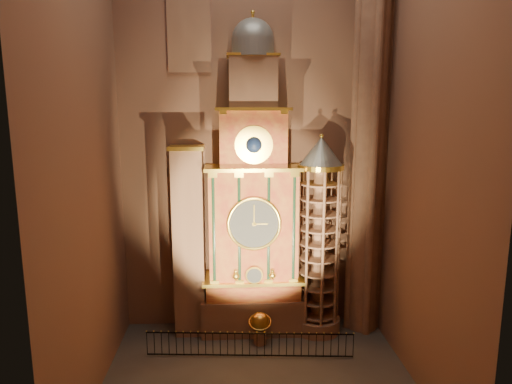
{
  "coord_description": "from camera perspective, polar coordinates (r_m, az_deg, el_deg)",
  "views": [
    {
      "loc": [
        -1.23,
        -18.46,
        12.11
      ],
      "look_at": [
        0.04,
        3.0,
        8.13
      ],
      "focal_mm": 32.0,
      "sensor_mm": 36.0,
      "label": 1
    }
  ],
  "objects": [
    {
      "name": "celestial_globe",
      "position": [
        24.58,
        0.5,
        -16.31
      ],
      "size": [
        1.25,
        1.19,
        1.71
      ],
      "color": "#8C634C",
      "rests_on": "floor"
    },
    {
      "name": "wall_left",
      "position": [
        19.37,
        -20.86,
        6.52
      ],
      "size": [
        0.0,
        22.0,
        22.0
      ],
      "primitive_type": "plane",
      "rotation": [
        1.57,
        0.0,
        1.57
      ],
      "color": "brown",
      "rests_on": "floor"
    },
    {
      "name": "stained_glass_window",
      "position": [
        24.84,
        -8.43,
        20.56
      ],
      "size": [
        2.2,
        0.14,
        5.2
      ],
      "color": "#371C7F",
      "rests_on": "wall_back"
    },
    {
      "name": "stair_turret",
      "position": [
        24.61,
        7.87,
        -5.76
      ],
      "size": [
        2.5,
        2.5,
        10.8
      ],
      "color": "#8C634C",
      "rests_on": "floor"
    },
    {
      "name": "astronomical_clock",
      "position": [
        24.07,
        -0.38,
        -2.55
      ],
      "size": [
        5.6,
        2.41,
        16.7
      ],
      "color": "#8C634C",
      "rests_on": "floor"
    },
    {
      "name": "portrait_tower",
      "position": [
        24.55,
        -8.37,
        -6.1
      ],
      "size": [
        1.8,
        1.6,
        10.2
      ],
      "color": "#8C634C",
      "rests_on": "floor"
    },
    {
      "name": "floor",
      "position": [
        22.11,
        0.38,
        -22.72
      ],
      "size": [
        14.0,
        14.0,
        0.0
      ],
      "primitive_type": "plane",
      "color": "#383330",
      "rests_on": "ground"
    },
    {
      "name": "wall_right",
      "position": [
        20.24,
        20.75,
        6.67
      ],
      "size": [
        0.0,
        22.0,
        22.0
      ],
      "primitive_type": "plane",
      "rotation": [
        1.57,
        0.0,
        -1.57
      ],
      "color": "brown",
      "rests_on": "floor"
    },
    {
      "name": "iron_railing",
      "position": [
        23.57,
        -0.8,
        -18.55
      ],
      "size": [
        10.1,
        0.87,
        1.23
      ],
      "color": "black",
      "rests_on": "floor"
    },
    {
      "name": "wall_back",
      "position": [
        24.51,
        -0.52,
        7.89
      ],
      "size": [
        22.0,
        0.0,
        22.0
      ],
      "primitive_type": "plane",
      "rotation": [
        1.57,
        0.0,
        0.0
      ],
      "color": "brown",
      "rests_on": "floor"
    },
    {
      "name": "gothic_pier",
      "position": [
        24.6,
        14.07,
        7.59
      ],
      "size": [
        2.04,
        2.04,
        22.0
      ],
      "color": "#8C634C",
      "rests_on": "floor"
    }
  ]
}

